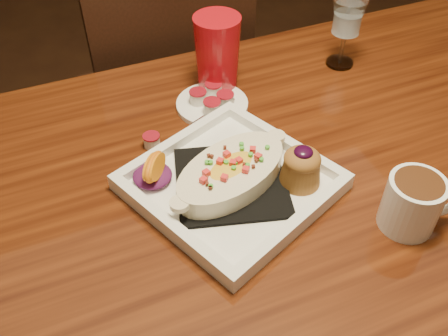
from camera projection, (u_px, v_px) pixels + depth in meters
name	position (u px, v px, depth m)	size (l,w,h in m)	color
table	(271.00, 221.00, 0.90)	(1.50, 0.90, 0.75)	#6B2D0F
chair_far	(168.00, 98.00, 1.42)	(0.42, 0.42, 0.93)	black
plate	(237.00, 177.00, 0.81)	(0.37, 0.37, 0.08)	white
coffee_mug	(414.00, 202.00, 0.74)	(0.12, 0.09, 0.09)	white
goblet	(347.00, 20.00, 1.03)	(0.07, 0.07, 0.15)	silver
saucer	(212.00, 103.00, 0.98)	(0.14, 0.14, 0.10)	white
creamer_loose	(152.00, 141.00, 0.90)	(0.03, 0.03, 0.02)	white
red_tumbler	(217.00, 54.00, 0.99)	(0.09, 0.09, 0.16)	red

